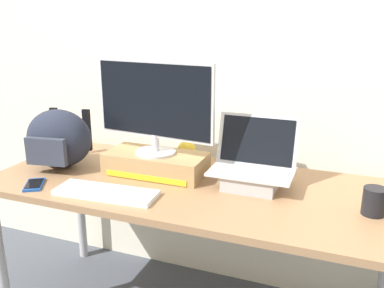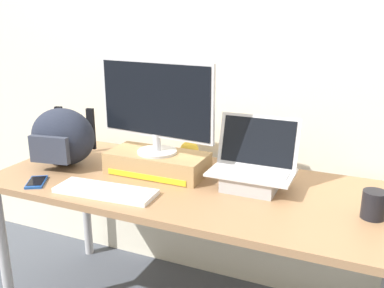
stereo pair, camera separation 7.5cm
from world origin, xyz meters
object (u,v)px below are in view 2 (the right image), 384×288
Objects in this scene: external_keyboard at (105,191)px; cell_phone at (37,182)px; toner_box_yellow at (157,163)px; messenger_backpack at (63,137)px; desktop_monitor at (156,105)px; plush_toy at (189,150)px; coffee_mug at (375,205)px; open_laptop at (252,173)px.

external_keyboard is 0.34m from cell_phone.
messenger_backpack is at bearing -170.41° from toner_box_yellow.
cell_phone is (-0.42, -0.33, -0.04)m from toner_box_yellow.
desktop_monitor is 6.04× the size of plush_toy.
desktop_monitor is at bearing 174.34° from coffee_mug.
open_laptop reaches higher than toner_box_yellow.
toner_box_yellow is 1.32× the size of messenger_backpack.
toner_box_yellow is 4.82× the size of plush_toy.
coffee_mug reaches higher than cell_phone.
cell_phone is at bearing -178.94° from external_keyboard.
open_laptop is at bearing 7.09° from desktop_monitor.
plush_toy is at bearing 76.10° from toner_box_yellow.
cell_phone is (-1.35, -0.23, -0.05)m from coffee_mug.
open_laptop is 0.49m from coffee_mug.
messenger_backpack is at bearing 71.04° from cell_phone.
coffee_mug is (1.01, 0.20, 0.04)m from external_keyboard.
toner_box_yellow is 0.24m from plush_toy.
external_keyboard is at bearing -25.32° from cell_phone.
external_keyboard is at bearing -105.46° from toner_box_yellow.
external_keyboard is (-0.08, -0.30, -0.04)m from toner_box_yellow.
plush_toy is at bearing 19.22° from cell_phone.
coffee_mug is at bearing -12.04° from open_laptop.
messenger_backpack is 2.28× the size of cell_phone.
open_laptop is 0.94m from cell_phone.
open_laptop is 0.45m from plush_toy.
messenger_backpack is at bearing 146.84° from external_keyboard.
coffee_mug is at bearing -20.40° from cell_phone.
plush_toy is (0.06, 0.23, -0.00)m from toner_box_yellow.
coffee_mug is 1.33× the size of plush_toy.
coffee_mug reaches higher than external_keyboard.
cell_phone is 1.60× the size of plush_toy.
open_laptop is 0.62m from external_keyboard.
open_laptop is 0.93m from messenger_backpack.
coffee_mug is (0.93, -0.09, 0.00)m from toner_box_yellow.
open_laptop reaches higher than messenger_backpack.
external_keyboard is (-0.08, -0.30, -0.31)m from desktop_monitor.
open_laptop is 0.80× the size of external_keyboard.
external_keyboard is at bearing -168.58° from coffee_mug.
open_laptop is at bearing -9.10° from cell_phone.
desktop_monitor is 0.37m from plush_toy.
messenger_backpack is 0.62m from plush_toy.
open_laptop is (0.45, 0.01, -0.26)m from desktop_monitor.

